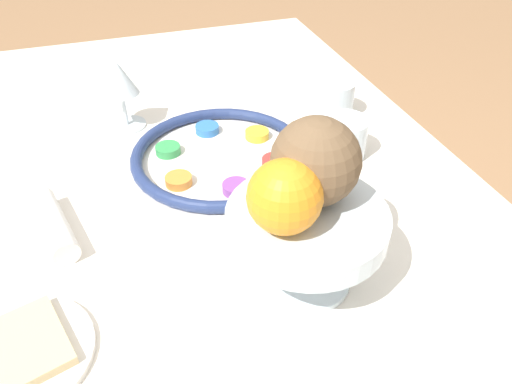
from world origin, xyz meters
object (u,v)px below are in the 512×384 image
Objects in this scene: seder_plate at (220,157)px; orange_fruit at (285,197)px; wine_glass at (119,81)px; fruit_stand at (306,229)px; coconut at (316,162)px; cup_far at (333,99)px; cup_near at (343,137)px; napkin_roll at (53,224)px; bread_plate at (17,354)px.

seder_plate is 0.32m from orange_fruit.
wine_glass is 0.49m from fruit_stand.
wine_glass is 0.48m from coconut.
cup_far is at bearing 77.95° from wine_glass.
seder_plate is at bearing -99.94° from cup_near.
cup_far is (0.08, 0.39, -0.06)m from wine_glass.
napkin_roll is 1.87× the size of cup_far.
coconut is at bearing 145.49° from fruit_stand.
cup_near is (0.21, 0.34, -0.06)m from wine_glass.
cup_far is at bearing 161.33° from cup_near.
cup_far is at bearing 150.01° from fruit_stand.
orange_fruit reaches higher than napkin_roll.
orange_fruit is at bearing -32.90° from cup_far.
orange_fruit reaches higher than bread_plate.
wine_glass reaches higher than seder_plate.
orange_fruit is 0.34m from bread_plate.
wine_glass reaches higher than napkin_roll.
orange_fruit is 0.50× the size of bread_plate.
napkin_roll is at bearing -25.65° from wine_glass.
napkin_roll is (-0.18, -0.30, -0.07)m from fruit_stand.
seder_plate is at bearing 179.61° from orange_fruit.
cup_far reaches higher than bread_plate.
coconut is 0.71× the size of napkin_roll.
cup_near reaches higher than bread_plate.
fruit_stand is 0.36m from napkin_roll.
bread_plate is 0.20m from napkin_roll.
bread_plate is (0.47, -0.17, -0.08)m from wine_glass.
bread_plate is at bearing -20.26° from wine_glass.
seder_plate is 2.02× the size of napkin_roll.
wine_glass is 0.78× the size of bread_plate.
wine_glass is 0.49m from orange_fruit.
coconut is (0.26, 0.05, 0.15)m from seder_plate.
napkin_roll is at bearing -117.23° from coconut.
fruit_stand is at bearing 20.13° from wine_glass.
wine_glass is at bearing -122.19° from cup_near.
seder_plate is 0.24m from wine_glass.
napkin_roll is at bearing -121.69° from fruit_stand.
orange_fruit is 0.06m from coconut.
bread_plate is at bearing -84.55° from coconut.
orange_fruit is at bearing 89.53° from bread_plate.
napkin_roll is 0.55m from cup_far.
coconut is 1.33× the size of cup_far.
wine_glass reaches higher than fruit_stand.
coconut is at bearing -29.69° from cup_far.
napkin_roll is 0.48m from cup_near.
seder_plate is 3.57× the size of orange_fruit.
wine_glass reaches higher than bread_plate.
fruit_stand is 0.44m from cup_far.
seder_plate is 2.84× the size of coconut.
fruit_stand reaches higher than bread_plate.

